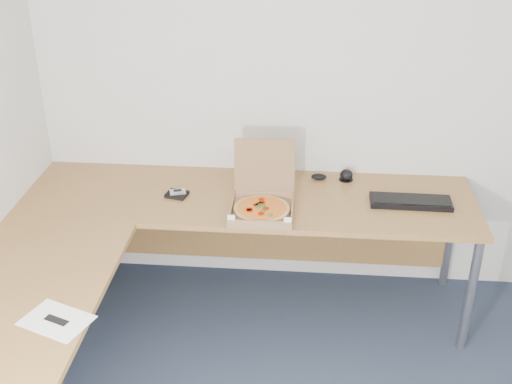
# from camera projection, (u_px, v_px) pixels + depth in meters

# --- Properties ---
(room_shell) EXTENTS (3.50, 3.50, 2.50)m
(room_shell) POSITION_uv_depth(u_px,v_px,m) (362.00, 263.00, 2.08)
(room_shell) COLOR beige
(room_shell) RESTS_ON ground
(desk) EXTENTS (2.50, 2.20, 0.73)m
(desk) POSITION_uv_depth(u_px,v_px,m) (177.00, 238.00, 3.26)
(desk) COLOR olive
(desk) RESTS_ON ground
(pizza_box) EXTENTS (0.33, 0.38, 0.34)m
(pizza_box) POSITION_uv_depth(u_px,v_px,m) (262.00, 205.00, 3.42)
(pizza_box) COLOR #946C46
(pizza_box) RESTS_ON desk
(drinking_glass) EXTENTS (0.07, 0.07, 0.13)m
(drinking_glass) POSITION_uv_depth(u_px,v_px,m) (272.00, 178.00, 3.65)
(drinking_glass) COLOR white
(drinking_glass) RESTS_ON desk
(keyboard) EXTENTS (0.44, 0.16, 0.03)m
(keyboard) POSITION_uv_depth(u_px,v_px,m) (411.00, 202.00, 3.51)
(keyboard) COLOR black
(keyboard) RESTS_ON desk
(mouse) EXTENTS (0.10, 0.09, 0.03)m
(mouse) POSITION_uv_depth(u_px,v_px,m) (319.00, 177.00, 3.78)
(mouse) COLOR black
(mouse) RESTS_ON desk
(wallet) EXTENTS (0.13, 0.12, 0.02)m
(wallet) POSITION_uv_depth(u_px,v_px,m) (177.00, 194.00, 3.60)
(wallet) COLOR black
(wallet) RESTS_ON desk
(phone) EXTENTS (0.10, 0.07, 0.02)m
(phone) POSITION_uv_depth(u_px,v_px,m) (178.00, 192.00, 3.58)
(phone) COLOR #B2B5BA
(phone) RESTS_ON wallet
(paper_sheet) EXTENTS (0.32, 0.28, 0.00)m
(paper_sheet) POSITION_uv_depth(u_px,v_px,m) (56.00, 320.00, 2.64)
(paper_sheet) COLOR white
(paper_sheet) RESTS_ON desk
(dome_speaker) EXTENTS (0.08, 0.08, 0.07)m
(dome_speaker) POSITION_uv_depth(u_px,v_px,m) (346.00, 174.00, 3.76)
(dome_speaker) COLOR black
(dome_speaker) RESTS_ON desk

